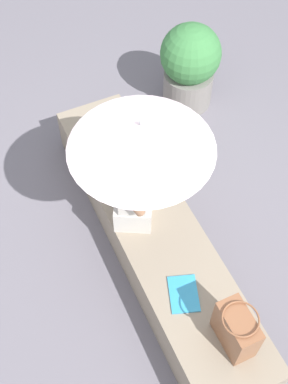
{
  "coord_description": "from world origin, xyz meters",
  "views": [
    {
      "loc": [
        -1.83,
        0.93,
        3.69
      ],
      "look_at": [
        0.06,
        0.06,
        0.76
      ],
      "focal_mm": 46.68,
      "sensor_mm": 36.0,
      "label": 1
    }
  ],
  "objects_px": {
    "person_seated": "(133,185)",
    "magazine": "(184,294)",
    "planter_near": "(190,65)",
    "parasol": "(141,136)",
    "handbag_black": "(236,330)"
  },
  "relations": [
    {
      "from": "person_seated",
      "to": "magazine",
      "type": "bearing_deg",
      "value": -176.7
    },
    {
      "from": "magazine",
      "to": "planter_near",
      "type": "height_order",
      "value": "planter_near"
    },
    {
      "from": "parasol",
      "to": "person_seated",
      "type": "bearing_deg",
      "value": 20.25
    },
    {
      "from": "parasol",
      "to": "handbag_black",
      "type": "distance_m",
      "value": 1.37
    },
    {
      "from": "person_seated",
      "to": "handbag_black",
      "type": "distance_m",
      "value": 1.21
    },
    {
      "from": "person_seated",
      "to": "parasol",
      "type": "distance_m",
      "value": 0.6
    },
    {
      "from": "handbag_black",
      "to": "parasol",
      "type": "bearing_deg",
      "value": 8.26
    },
    {
      "from": "person_seated",
      "to": "handbag_black",
      "type": "height_order",
      "value": "person_seated"
    },
    {
      "from": "person_seated",
      "to": "parasol",
      "type": "height_order",
      "value": "parasol"
    },
    {
      "from": "magazine",
      "to": "handbag_black",
      "type": "bearing_deg",
      "value": -141.87
    },
    {
      "from": "person_seated",
      "to": "planter_near",
      "type": "distance_m",
      "value": 1.79
    },
    {
      "from": "planter_near",
      "to": "magazine",
      "type": "bearing_deg",
      "value": 151.26
    },
    {
      "from": "handbag_black",
      "to": "planter_near",
      "type": "xyz_separation_m",
      "value": [
        2.49,
        -0.99,
        -0.12
      ]
    },
    {
      "from": "person_seated",
      "to": "planter_near",
      "type": "relative_size",
      "value": 1.0
    },
    {
      "from": "handbag_black",
      "to": "person_seated",
      "type": "bearing_deg",
      "value": 9.14
    }
  ]
}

